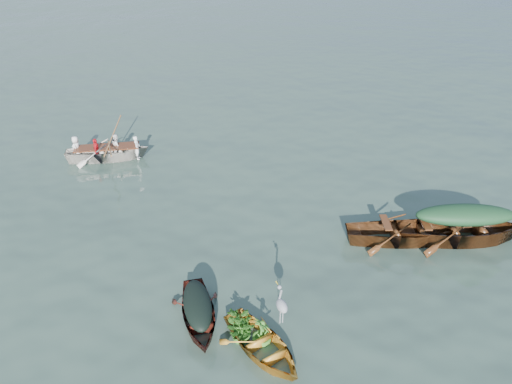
% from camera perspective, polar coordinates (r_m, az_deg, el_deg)
% --- Properties ---
extents(ground, '(140.00, 140.00, 0.00)m').
position_cam_1_polar(ground, '(12.79, 5.48, -10.38)').
color(ground, '#384F42').
rests_on(ground, ground).
extents(yellow_dinghy, '(2.04, 3.07, 0.74)m').
position_cam_1_polar(yellow_dinghy, '(11.16, 0.72, -17.81)').
color(yellow_dinghy, orange).
rests_on(yellow_dinghy, ground).
extents(dark_covered_boat, '(1.45, 3.15, 0.72)m').
position_cam_1_polar(dark_covered_boat, '(11.87, -6.56, -14.41)').
color(dark_covered_boat, '#481810').
rests_on(dark_covered_boat, ground).
extents(green_tarp_boat, '(5.23, 3.03, 1.21)m').
position_cam_1_polar(green_tarp_boat, '(15.29, 22.17, -5.19)').
color(green_tarp_boat, '#4F2912').
rests_on(green_tarp_boat, ground).
extents(open_wooden_boat, '(4.67, 2.75, 1.05)m').
position_cam_1_polar(open_wooden_boat, '(14.74, 16.33, -5.44)').
color(open_wooden_boat, '#522D14').
rests_on(open_wooden_boat, ground).
extents(rowed_boat, '(4.36, 2.00, 1.00)m').
position_cam_1_polar(rowed_boat, '(19.37, -16.48, 3.59)').
color(rowed_boat, beige).
rests_on(rowed_boat, ground).
extents(dark_tarp_cover, '(0.80, 1.73, 0.40)m').
position_cam_1_polar(dark_tarp_cover, '(11.48, -6.73, -12.43)').
color(dark_tarp_cover, black).
rests_on(dark_tarp_cover, dark_covered_boat).
extents(green_tarp_cover, '(2.88, 1.66, 0.52)m').
position_cam_1_polar(green_tarp_cover, '(14.84, 22.81, -2.47)').
color(green_tarp_cover, '#16361B').
rests_on(green_tarp_cover, green_tarp_boat).
extents(thwart_benches, '(2.38, 1.50, 0.04)m').
position_cam_1_polar(thwart_benches, '(14.44, 16.64, -3.68)').
color(thwart_benches, '#492511').
rests_on(thwart_benches, open_wooden_boat).
extents(heron, '(0.39, 0.47, 0.92)m').
position_cam_1_polar(heron, '(10.84, 2.95, -13.40)').
color(heron, '#969A9E').
rests_on(heron, yellow_dinghy).
extents(dinghy_weeds, '(0.94, 1.07, 0.60)m').
position_cam_1_polar(dinghy_weeds, '(11.00, -0.94, -13.71)').
color(dinghy_weeds, '#236219').
rests_on(dinghy_weeds, yellow_dinghy).
extents(rowers, '(3.10, 1.65, 0.76)m').
position_cam_1_polar(rowers, '(19.01, -16.86, 5.95)').
color(rowers, white).
rests_on(rowers, rowed_boat).
extents(oars, '(1.06, 2.67, 0.06)m').
position_cam_1_polar(oars, '(19.15, -16.70, 4.99)').
color(oars, brown).
rests_on(oars, rowed_boat).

